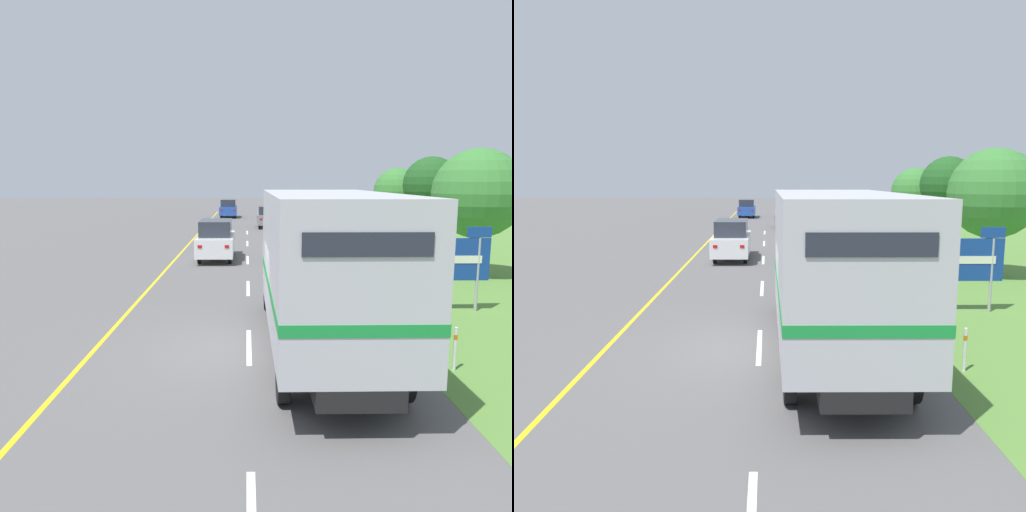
% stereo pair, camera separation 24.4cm
% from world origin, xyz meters
% --- Properties ---
extents(ground_plane, '(200.00, 200.00, 0.00)m').
position_xyz_m(ground_plane, '(0.00, 0.00, 0.00)').
color(ground_plane, '#5B5959').
extents(grass_shoulder, '(20.00, 68.66, 0.01)m').
position_xyz_m(grass_shoulder, '(13.70, 17.79, 0.00)').
color(grass_shoulder, '#568438').
rests_on(grass_shoulder, ground).
extents(edge_line_yellow, '(0.12, 68.66, 0.01)m').
position_xyz_m(edge_line_yellow, '(-3.70, 17.79, 0.00)').
color(edge_line_yellow, yellow).
rests_on(edge_line_yellow, ground).
extents(centre_dash_near, '(0.12, 2.60, 0.01)m').
position_xyz_m(centre_dash_near, '(0.00, 0.16, 0.00)').
color(centre_dash_near, white).
rests_on(centre_dash_near, ground).
extents(centre_dash_mid_a, '(0.12, 2.60, 0.01)m').
position_xyz_m(centre_dash_mid_a, '(0.00, 6.76, 0.00)').
color(centre_dash_mid_a, white).
rests_on(centre_dash_mid_a, ground).
extents(centre_dash_mid_b, '(0.12, 2.60, 0.01)m').
position_xyz_m(centre_dash_mid_b, '(0.00, 13.36, 0.00)').
color(centre_dash_mid_b, white).
rests_on(centre_dash_mid_b, ground).
extents(centre_dash_far, '(0.12, 2.60, 0.01)m').
position_xyz_m(centre_dash_far, '(0.00, 19.96, 0.00)').
color(centre_dash_far, white).
rests_on(centre_dash_far, ground).
extents(centre_dash_farthest, '(0.12, 2.60, 0.01)m').
position_xyz_m(centre_dash_farthest, '(0.00, 26.56, 0.00)').
color(centre_dash_farthest, white).
rests_on(centre_dash_farthest, ground).
extents(horse_trailer_truck, '(2.58, 8.92, 3.75)m').
position_xyz_m(horse_trailer_truck, '(1.70, -0.33, 2.08)').
color(horse_trailer_truck, black).
rests_on(horse_trailer_truck, ground).
extents(lead_car_white, '(1.80, 4.61, 2.01)m').
position_xyz_m(lead_car_white, '(-1.60, 13.71, 1.01)').
color(lead_car_white, black).
rests_on(lead_car_white, ground).
extents(lead_car_grey_ahead, '(1.80, 4.00, 1.81)m').
position_xyz_m(lead_car_grey_ahead, '(1.74, 30.62, 0.92)').
color(lead_car_grey_ahead, black).
rests_on(lead_car_grey_ahead, ground).
extents(lead_car_blue_ahead, '(1.80, 4.09, 1.93)m').
position_xyz_m(lead_car_blue_ahead, '(-1.99, 42.07, 0.97)').
color(lead_car_blue_ahead, black).
rests_on(lead_car_blue_ahead, ground).
extents(highway_sign, '(2.27, 0.09, 2.62)m').
position_xyz_m(highway_sign, '(6.27, 3.32, 1.60)').
color(highway_sign, '#9E9EA3').
rests_on(highway_sign, ground).
extents(roadside_tree_near, '(3.68, 3.68, 5.31)m').
position_xyz_m(roadside_tree_near, '(9.46, 8.90, 3.45)').
color(roadside_tree_near, '#4C3823').
rests_on(roadside_tree_near, ground).
extents(roadside_tree_mid, '(3.03, 3.03, 5.29)m').
position_xyz_m(roadside_tree_mid, '(10.11, 15.92, 3.74)').
color(roadside_tree_mid, brown).
rests_on(roadside_tree_mid, ground).
extents(roadside_tree_far, '(3.33, 3.33, 4.87)m').
position_xyz_m(roadside_tree_far, '(10.80, 24.43, 3.19)').
color(roadside_tree_far, brown).
rests_on(roadside_tree_far, ground).
extents(delineator_post, '(0.08, 0.08, 0.95)m').
position_xyz_m(delineator_post, '(4.37, -1.47, 0.51)').
color(delineator_post, white).
rests_on(delineator_post, ground).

